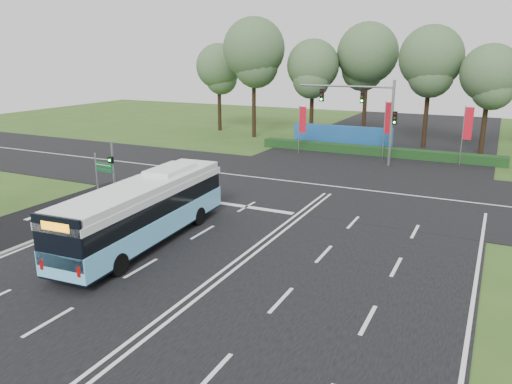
# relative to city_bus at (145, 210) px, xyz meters

# --- Properties ---
(ground) EXTENTS (120.00, 120.00, 0.00)m
(ground) POSITION_rel_city_bus_xyz_m (5.04, 2.36, -1.67)
(ground) COLOR #2F531B
(ground) RESTS_ON ground
(road_main) EXTENTS (20.00, 120.00, 0.04)m
(road_main) POSITION_rel_city_bus_xyz_m (5.04, 2.36, -1.65)
(road_main) COLOR black
(road_main) RESTS_ON ground
(road_cross) EXTENTS (120.00, 14.00, 0.05)m
(road_cross) POSITION_rel_city_bus_xyz_m (5.04, 14.36, -1.65)
(road_cross) COLOR black
(road_cross) RESTS_ON ground
(bike_path) EXTENTS (5.00, 18.00, 0.06)m
(bike_path) POSITION_rel_city_bus_xyz_m (-7.46, -0.64, -1.64)
(bike_path) COLOR black
(bike_path) RESTS_ON ground
(kerb_strip) EXTENTS (0.25, 18.00, 0.12)m
(kerb_strip) POSITION_rel_city_bus_xyz_m (-5.06, -0.64, -1.61)
(kerb_strip) COLOR gray
(kerb_strip) RESTS_ON ground
(city_bus) EXTENTS (3.20, 11.72, 3.32)m
(city_bus) POSITION_rel_city_bus_xyz_m (0.00, 0.00, 0.00)
(city_bus) COLOR #6DCBFD
(city_bus) RESTS_ON ground
(pedestrian_signal) EXTENTS (0.32, 0.43, 3.75)m
(pedestrian_signal) POSITION_rel_city_bus_xyz_m (-6.69, 5.30, 0.38)
(pedestrian_signal) COLOR gray
(pedestrian_signal) RESTS_ON ground
(street_sign) EXTENTS (1.36, 0.22, 3.50)m
(street_sign) POSITION_rel_city_bus_xyz_m (-5.40, 2.84, 0.56)
(street_sign) COLOR gray
(street_sign) RESTS_ON ground
(banner_flag_left) EXTENTS (0.63, 0.26, 4.46)m
(banner_flag_left) POSITION_rel_city_bus_xyz_m (-1.41, 24.64, 1.24)
(banner_flag_left) COLOR gray
(banner_flag_left) RESTS_ON ground
(banner_flag_mid) EXTENTS (0.72, 0.31, 5.11)m
(banner_flag_mid) POSITION_rel_city_bus_xyz_m (6.20, 25.52, 1.63)
(banner_flag_mid) COLOR gray
(banner_flag_mid) RESTS_ON ground
(banner_flag_right) EXTENTS (0.73, 0.14, 4.96)m
(banner_flag_right) POSITION_rel_city_bus_xyz_m (12.55, 25.70, 1.54)
(banner_flag_right) COLOR gray
(banner_flag_right) RESTS_ON ground
(traffic_light_gantry) EXTENTS (8.41, 0.28, 7.00)m
(traffic_light_gantry) POSITION_rel_city_bus_xyz_m (5.25, 22.86, 2.99)
(traffic_light_gantry) COLOR gray
(traffic_light_gantry) RESTS_ON ground
(hedge) EXTENTS (22.00, 1.20, 0.80)m
(hedge) POSITION_rel_city_bus_xyz_m (5.04, 26.86, -1.27)
(hedge) COLOR #123315
(hedge) RESTS_ON ground
(blue_hoarding) EXTENTS (10.00, 0.30, 2.20)m
(blue_hoarding) POSITION_rel_city_bus_xyz_m (1.04, 29.36, -0.57)
(blue_hoarding) COLOR #1B5396
(blue_hoarding) RESTS_ON ground
(eucalyptus_row) EXTENTS (52.88, 10.19, 12.86)m
(eucalyptus_row) POSITION_rel_city_bus_xyz_m (6.77, 33.06, 6.73)
(eucalyptus_row) COLOR black
(eucalyptus_row) RESTS_ON ground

